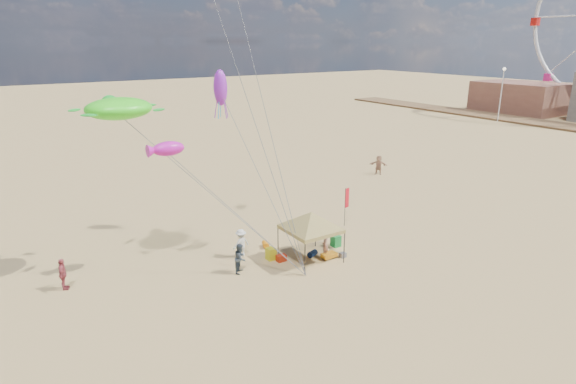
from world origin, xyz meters
name	(u,v)px	position (x,y,z in m)	size (l,w,h in m)	color
ground	(319,278)	(0.00, 0.00, 0.00)	(280.00, 280.00, 0.00)	tan
canopy_tent	(311,214)	(0.92, 2.04, 2.81)	(5.48, 5.48, 3.38)	black
feather_flag	(347,200)	(6.07, 5.01, 1.82)	(0.41, 0.11, 2.71)	black
cooler_red	(281,258)	(-0.59, 2.80, 0.19)	(0.54, 0.38, 0.38)	#A3240D
cooler_blue	(318,230)	(3.72, 5.01, 0.19)	(0.54, 0.38, 0.38)	#1547AF
bag_navy	(312,254)	(1.26, 2.30, 0.18)	(0.36, 0.36, 0.60)	#0D1B3B
bag_orange	(266,244)	(-0.35, 4.96, 0.18)	(0.36, 0.36, 0.60)	orange
chair_green	(336,241)	(3.31, 2.69, 0.35)	(0.50, 0.50, 0.70)	#167A30
chair_yellow	(271,254)	(-0.97, 3.31, 0.35)	(0.50, 0.50, 0.70)	gold
crate_grey	(343,255)	(2.67, 1.24, 0.14)	(0.34, 0.30, 0.28)	slate
beach_cart	(329,255)	(1.92, 1.59, 0.20)	(0.90, 0.50, 0.24)	orange
person_near_a	(325,245)	(1.82, 1.85, 0.77)	(0.56, 0.37, 1.55)	#AB7562
person_near_b	(240,258)	(-3.18, 2.88, 0.83)	(0.81, 0.63, 1.66)	#38444C
person_near_c	(241,243)	(-2.21, 4.60, 0.85)	(1.10, 0.63, 1.70)	silver
person_far_a	(63,274)	(-11.52, 6.16, 0.84)	(0.98, 0.41, 1.68)	#A74048
person_far_c	(379,165)	(17.20, 13.44, 0.92)	(1.70, 0.54, 1.83)	tan
building_north	(520,97)	(67.00, 30.00, 2.60)	(10.00, 14.00, 5.20)	#8C5947
lamp_north	(502,86)	(55.00, 26.00, 5.52)	(0.50, 0.50, 8.25)	silver
turtle_kite	(119,109)	(-7.87, 6.32, 8.84)	(3.29, 2.64, 1.10)	#3CFB1E
fish_kite	(168,149)	(-5.92, 5.13, 6.80)	(1.69, 0.85, 0.75)	#CE15AD
squid_kite	(220,88)	(-0.91, 9.19, 9.29)	(0.85, 0.85, 2.21)	purple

